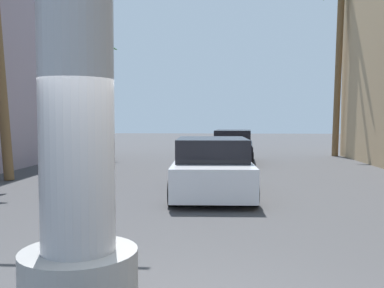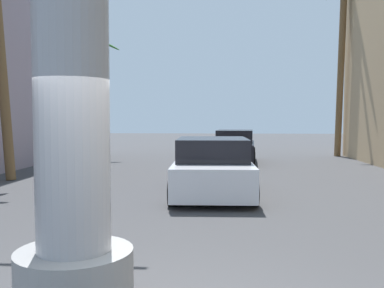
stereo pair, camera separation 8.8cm
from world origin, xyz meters
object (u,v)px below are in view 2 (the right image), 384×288
(car_far, at_px, (235,147))
(palm_tree_far_right, at_px, (343,48))
(palm_tree_far_left, at_px, (91,81))
(pedestrian_far_left, at_px, (70,143))
(car_lead, at_px, (212,168))

(car_far, distance_m, palm_tree_far_right, 8.66)
(palm_tree_far_left, distance_m, pedestrian_far_left, 5.66)
(car_lead, relative_size, car_far, 1.00)
(car_lead, distance_m, palm_tree_far_left, 13.37)
(car_lead, height_order, car_far, same)
(pedestrian_far_left, bearing_deg, palm_tree_far_left, 96.12)
(palm_tree_far_right, bearing_deg, car_far, -148.92)
(pedestrian_far_left, bearing_deg, car_far, 18.54)
(car_lead, xyz_separation_m, palm_tree_far_left, (-6.81, 10.99, 3.41))
(palm_tree_far_right, relative_size, palm_tree_far_left, 1.46)
(car_far, height_order, palm_tree_far_right, palm_tree_far_right)
(car_far, xyz_separation_m, pedestrian_far_left, (-7.16, -2.40, 0.31))
(car_lead, xyz_separation_m, pedestrian_far_left, (-6.30, 6.28, 0.31))
(car_lead, height_order, palm_tree_far_left, palm_tree_far_left)
(car_lead, relative_size, palm_tree_far_right, 0.49)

